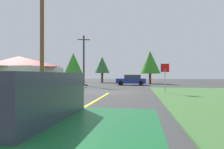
% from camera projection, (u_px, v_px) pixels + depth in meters
% --- Properties ---
extents(ground_plane, '(120.00, 120.00, 0.00)m').
position_uv_depth(ground_plane, '(110.00, 92.00, 17.39)').
color(ground_plane, '#3D3D3D').
extents(lane_stripe_center, '(0.20, 14.00, 0.01)m').
position_uv_depth(lane_stripe_center, '(86.00, 106.00, 9.47)').
color(lane_stripe_center, yellow).
rests_on(lane_stripe_center, ground).
extents(stop_sign, '(0.68, 0.07, 2.52)m').
position_uv_depth(stop_sign, '(165.00, 73.00, 15.57)').
color(stop_sign, '#9EA0A8').
rests_on(stop_sign, ground).
extents(parked_car_near_building, '(4.11, 2.42, 1.62)m').
position_uv_depth(parked_car_near_building, '(59.00, 83.00, 19.41)').
color(parked_car_near_building, silver).
rests_on(parked_car_near_building, ground).
extents(car_approaching_junction, '(4.60, 2.12, 1.62)m').
position_uv_depth(car_approaching_junction, '(131.00, 80.00, 29.56)').
color(car_approaching_junction, navy).
rests_on(car_approaching_junction, ground).
extents(utility_pole_near, '(1.76, 0.62, 8.66)m').
position_uv_depth(utility_pole_near, '(42.00, 40.00, 15.19)').
color(utility_pole_near, brown).
rests_on(utility_pole_near, ground).
extents(utility_pole_mid, '(1.76, 0.60, 7.41)m').
position_uv_depth(utility_pole_mid, '(84.00, 60.00, 27.79)').
color(utility_pole_mid, '#4D3A2C').
rests_on(utility_pole_mid, ground).
extents(oak_tree_left, '(3.15, 3.15, 5.46)m').
position_uv_depth(oak_tree_left, '(102.00, 65.00, 39.64)').
color(oak_tree_left, brown).
rests_on(oak_tree_left, ground).
extents(pine_tree_center, '(3.38, 3.38, 5.39)m').
position_uv_depth(pine_tree_center, '(73.00, 64.00, 32.53)').
color(pine_tree_center, brown).
rests_on(pine_tree_center, ground).
extents(oak_tree_right, '(3.80, 3.80, 6.03)m').
position_uv_depth(oak_tree_right, '(150.00, 62.00, 34.73)').
color(oak_tree_right, brown).
rests_on(oak_tree_right, ground).
extents(barn, '(9.06, 7.86, 3.92)m').
position_uv_depth(barn, '(19.00, 72.00, 23.45)').
color(barn, beige).
rests_on(barn, ground).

